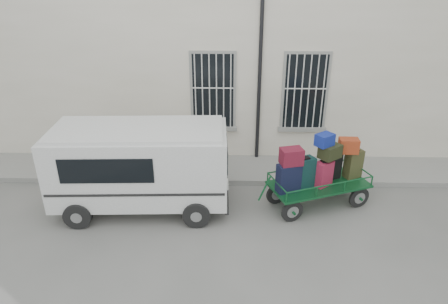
% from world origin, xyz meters
% --- Properties ---
extents(ground, '(80.00, 80.00, 0.00)m').
position_xyz_m(ground, '(0.00, 0.00, 0.00)').
color(ground, '#61615D').
rests_on(ground, ground).
extents(building, '(24.00, 5.15, 6.00)m').
position_xyz_m(building, '(0.00, 5.50, 3.00)').
color(building, beige).
rests_on(building, ground).
extents(sidewalk, '(24.00, 1.70, 0.15)m').
position_xyz_m(sidewalk, '(0.00, 2.20, 0.07)').
color(sidewalk, gray).
rests_on(sidewalk, ground).
extents(luggage_cart, '(2.92, 1.91, 1.99)m').
position_xyz_m(luggage_cart, '(2.34, 0.37, 0.98)').
color(luggage_cart, black).
rests_on(luggage_cart, ground).
extents(van, '(4.39, 2.11, 2.17)m').
position_xyz_m(van, '(-2.07, 0.22, 1.24)').
color(van, silver).
rests_on(van, ground).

